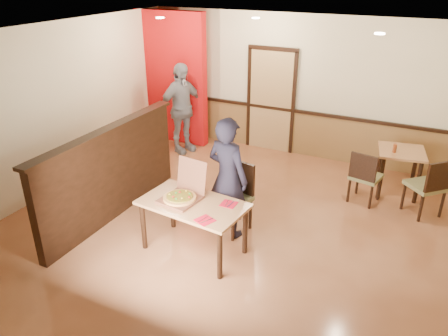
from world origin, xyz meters
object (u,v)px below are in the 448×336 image
Objects in this scene: passerby at (181,109)px; side_chair_left at (365,175)px; main_table at (193,210)px; side_table at (400,160)px; condiment at (395,148)px; side_chair_right at (429,185)px; diner_chair at (234,194)px; pizza_box at (182,195)px; diner at (228,178)px.

side_chair_left is at bearing -77.30° from passerby.
side_chair_left reaches higher than main_table.
side_chair_left is 1.07× the size of side_table.
side_table is 0.31m from condiment.
main_table is 1.50× the size of side_chair_right.
main_table is at bearing -124.78° from passerby.
side_chair_left is at bearing 59.03° from diner_chair.
pizza_box is (-2.01, -2.39, 0.32)m from side_chair_left.
diner is (-2.58, -1.80, 0.36)m from side_chair_right.
side_chair_right is at bearing 46.15° from pizza_box.
side_chair_right reaches higher than side_chair_left.
main_table is 0.81m from diner_chair.
diner_chair is 1.13× the size of side_chair_left.
side_chair_right is 0.84m from condiment.
diner_chair is 0.55× the size of passerby.
side_chair_left is 3.14m from pizza_box.
condiment is at bearing -81.68° from side_chair_right.
diner is 3.25m from passerby.
diner is at bearing 64.18° from pizza_box.
side_chair_left reaches higher than side_table.
condiment is at bearing -128.78° from side_table.
passerby reaches higher than side_chair_right.
diner_chair is at bearing 68.37° from pizza_box.
diner is (0.21, 0.62, 0.25)m from main_table.
main_table is 1.61× the size of side_chair_left.
passerby is at bearing 178.38° from condiment.
main_table is 0.70m from diner.
diner is 11.94× the size of condiment.
diner reaches higher than side_table.
diner_chair is at bearing -113.35° from passerby.
pizza_box reaches higher than side_chair_left.
passerby is at bearing -34.60° from diner.
main_table is at bearing -127.20° from side_table.
main_table is at bearing -3.89° from side_chair_right.
diner is at bearing -130.89° from side_table.
main_table is 1.73× the size of side_table.
diner is 0.96× the size of passerby.
side_chair_right is 6.58× the size of condiment.
passerby is (-2.00, 3.00, 0.29)m from main_table.
diner_chair reaches higher than condiment.
main_table is at bearing 83.59° from diner.
side_chair_left is at bearing 58.37° from main_table.
side_chair_left is (1.59, 1.63, -0.07)m from diner_chair.
pizza_box reaches higher than condiment.
diner_chair is at bearing -132.65° from condiment.
pizza_box reaches higher than main_table.
main_table is 3.70m from side_chair_right.
side_chair_right is 3.83m from pizza_box.
main_table is at bearing -93.77° from diner_chair.
diner is at bearing 59.08° from side_chair_left.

